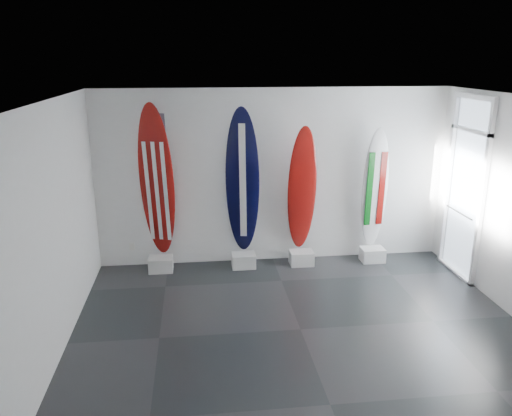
{
  "coord_description": "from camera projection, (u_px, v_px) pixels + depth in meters",
  "views": [
    {
      "loc": [
        -1.3,
        -5.93,
        3.48
      ],
      "look_at": [
        -0.43,
        1.4,
        1.29
      ],
      "focal_mm": 35.82,
      "sensor_mm": 36.0,
      "label": 1
    }
  ],
  "objects": [
    {
      "name": "wall_back",
      "position": [
        273.0,
        177.0,
        8.73
      ],
      "size": [
        6.0,
        0.0,
        6.0
      ],
      "primitive_type": "plane",
      "rotation": [
        1.57,
        0.0,
        0.0
      ],
      "color": "silver",
      "rests_on": "ground"
    },
    {
      "name": "glass_door",
      "position": [
        465.0,
        190.0,
        8.18
      ],
      "size": [
        0.12,
        1.16,
        2.85
      ],
      "primitive_type": null,
      "color": "white",
      "rests_on": "floor"
    },
    {
      "name": "wall_outlet",
      "position": [
        132.0,
        246.0,
        8.76
      ],
      "size": [
        0.09,
        0.02,
        0.13
      ],
      "primitive_type": "cube",
      "color": "silver",
      "rests_on": "wall_back"
    },
    {
      "name": "display_block_italy",
      "position": [
        372.0,
        255.0,
        9.01
      ],
      "size": [
        0.4,
        0.3,
        0.24
      ],
      "primitive_type": "cube",
      "color": "silver",
      "rests_on": "floor"
    },
    {
      "name": "display_block_navy",
      "position": [
        244.0,
        260.0,
        8.76
      ],
      "size": [
        0.4,
        0.3,
        0.24
      ],
      "primitive_type": "cube",
      "color": "silver",
      "rests_on": "floor"
    },
    {
      "name": "surfboard_navy",
      "position": [
        242.0,
        182.0,
        8.46
      ],
      "size": [
        0.62,
        0.41,
        2.5
      ],
      "primitive_type": "ellipsoid",
      "rotation": [
        0.09,
        0.0,
        -0.2
      ],
      "color": "black",
      "rests_on": "display_block_navy"
    },
    {
      "name": "surfboard_swiss",
      "position": [
        302.0,
        189.0,
        8.62
      ],
      "size": [
        0.5,
        0.33,
        2.18
      ],
      "primitive_type": "ellipsoid",
      "rotation": [
        0.11,
        0.0,
        0.03
      ],
      "color": "maroon",
      "rests_on": "display_block_swiss"
    },
    {
      "name": "display_block_usa",
      "position": [
        161.0,
        264.0,
        8.6
      ],
      "size": [
        0.4,
        0.3,
        0.24
      ],
      "primitive_type": "cube",
      "color": "silver",
      "rests_on": "floor"
    },
    {
      "name": "wall_front",
      "position": [
        370.0,
        321.0,
        3.97
      ],
      "size": [
        6.0,
        0.0,
        6.0
      ],
      "primitive_type": "plane",
      "rotation": [
        -1.57,
        0.0,
        0.0
      ],
      "color": "silver",
      "rests_on": "ground"
    },
    {
      "name": "surfboard_italy",
      "position": [
        375.0,
        189.0,
        8.77
      ],
      "size": [
        0.5,
        0.23,
        2.12
      ],
      "primitive_type": "ellipsoid",
      "rotation": [
        0.04,
        0.0,
        0.13
      ],
      "color": "silver",
      "rests_on": "display_block_italy"
    },
    {
      "name": "surfboard_usa",
      "position": [
        157.0,
        182.0,
        8.29
      ],
      "size": [
        0.66,
        0.49,
        2.58
      ],
      "primitive_type": "ellipsoid",
      "rotation": [
        0.1,
        0.0,
        -0.27
      ],
      "color": "maroon",
      "rests_on": "display_block_usa"
    },
    {
      "name": "ceiling",
      "position": [
        307.0,
        99.0,
        5.92
      ],
      "size": [
        6.0,
        6.0,
        0.0
      ],
      "primitive_type": "plane",
      "rotation": [
        3.14,
        0.0,
        0.0
      ],
      "color": "white",
      "rests_on": "wall_back"
    },
    {
      "name": "floor",
      "position": [
        301.0,
        329.0,
        6.78
      ],
      "size": [
        6.0,
        6.0,
        0.0
      ],
      "primitive_type": "plane",
      "color": "black",
      "rests_on": "ground"
    },
    {
      "name": "display_block_swiss",
      "position": [
        301.0,
        258.0,
        8.87
      ],
      "size": [
        0.4,
        0.3,
        0.24
      ],
      "primitive_type": "cube",
      "color": "silver",
      "rests_on": "floor"
    },
    {
      "name": "wall_left",
      "position": [
        54.0,
        231.0,
        6.01
      ],
      "size": [
        0.0,
        5.0,
        5.0
      ],
      "primitive_type": "plane",
      "rotation": [
        1.57,
        0.0,
        1.57
      ],
      "color": "silver",
      "rests_on": "ground"
    }
  ]
}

